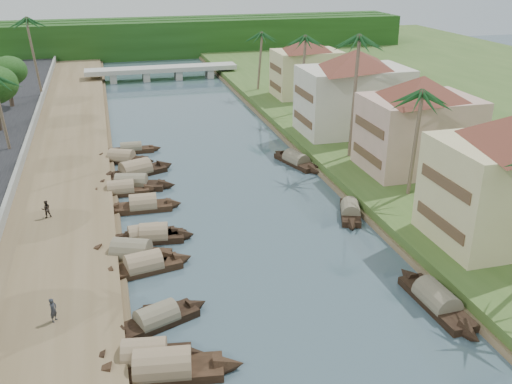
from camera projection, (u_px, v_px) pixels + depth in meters
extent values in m
plane|color=#3A4E57|center=(269.00, 268.00, 43.30)|extent=(220.00, 220.00, 0.00)
cube|color=brown|center=(60.00, 187.00, 57.14)|extent=(10.00, 180.00, 0.80)
cube|color=#375221|center=(379.00, 156.00, 65.40)|extent=(16.00, 180.00, 1.20)
cube|color=slate|center=(14.00, 183.00, 55.77)|extent=(0.40, 180.00, 1.10)
cube|color=#17370F|center=(150.00, 41.00, 126.31)|extent=(120.00, 4.00, 8.00)
cube|color=#17370F|center=(148.00, 38.00, 130.76)|extent=(120.00, 4.00, 8.00)
cube|color=#17370F|center=(146.00, 35.00, 135.21)|extent=(120.00, 4.00, 8.00)
cube|color=#A2A298|center=(162.00, 69.00, 106.61)|extent=(28.00, 4.00, 0.80)
cube|color=#A2A298|center=(113.00, 77.00, 104.90)|extent=(1.20, 3.50, 1.80)
cube|color=#A2A298|center=(146.00, 76.00, 106.33)|extent=(1.20, 3.50, 1.80)
cube|color=#A2A298|center=(178.00, 74.00, 107.76)|extent=(1.20, 3.50, 1.80)
cube|color=#A2A298|center=(209.00, 72.00, 109.19)|extent=(1.20, 3.50, 1.80)
cube|color=#CABE87|center=(512.00, 190.00, 44.03)|extent=(12.00, 8.00, 8.00)
cube|color=brown|center=(440.00, 222.00, 43.37)|extent=(0.10, 6.40, 0.90)
cube|color=brown|center=(445.00, 183.00, 42.12)|extent=(0.10, 6.40, 0.90)
cube|color=tan|center=(418.00, 133.00, 58.61)|extent=(11.00, 8.00, 7.50)
pyramid|color=brown|center=(423.00, 87.00, 56.73)|extent=(14.11, 14.11, 2.20)
cube|color=brown|center=(367.00, 155.00, 58.02)|extent=(0.10, 6.40, 0.90)
cube|color=brown|center=(369.00, 127.00, 56.85)|extent=(0.10, 6.40, 0.90)
cube|color=beige|center=(353.00, 100.00, 70.74)|extent=(13.00, 8.00, 8.00)
pyramid|color=brown|center=(356.00, 59.00, 68.75)|extent=(15.59, 15.59, 2.20)
cube|color=brown|center=(303.00, 119.00, 69.95)|extent=(0.10, 6.40, 0.90)
cube|color=brown|center=(304.00, 94.00, 68.71)|extent=(0.10, 6.40, 0.90)
cube|color=#CABE87|center=(306.00, 73.00, 88.97)|extent=(10.00, 7.00, 7.00)
pyramid|color=brown|center=(307.00, 43.00, 87.18)|extent=(12.62, 12.62, 2.20)
cube|color=brown|center=(275.00, 86.00, 88.45)|extent=(0.10, 5.60, 0.90)
cube|color=brown|center=(275.00, 68.00, 87.36)|extent=(0.10, 5.60, 0.90)
cube|color=black|center=(145.00, 360.00, 33.24)|extent=(5.63, 2.74, 0.70)
cone|color=black|center=(196.00, 355.00, 33.50)|extent=(1.83, 1.96, 1.90)
cone|color=black|center=(92.00, 362.00, 32.92)|extent=(1.83, 1.96, 1.90)
cylinder|color=#8B7358|center=(144.00, 355.00, 33.09)|extent=(4.38, 2.62, 2.00)
cube|color=black|center=(163.00, 372.00, 32.29)|extent=(7.04, 3.10, 0.70)
cone|color=black|center=(230.00, 366.00, 32.66)|extent=(2.21, 2.18, 2.13)
cone|color=black|center=(95.00, 376.00, 31.86)|extent=(2.21, 2.18, 2.13)
cylinder|color=#8B7358|center=(163.00, 367.00, 32.14)|extent=(5.46, 2.95, 2.21)
cube|color=black|center=(157.00, 322.00, 36.62)|extent=(5.70, 3.62, 0.70)
cone|color=black|center=(197.00, 305.00, 38.25)|extent=(2.03, 2.03, 1.74)
cone|color=black|center=(113.00, 339.00, 34.92)|extent=(2.03, 2.03, 1.74)
cylinder|color=#6F6B53|center=(157.00, 317.00, 36.47)|extent=(4.53, 3.21, 1.81)
cube|color=black|center=(144.00, 269.00, 42.81)|extent=(5.86, 2.95, 0.70)
cone|color=black|center=(183.00, 259.00, 44.05)|extent=(1.92, 1.99, 1.89)
cone|color=black|center=(102.00, 277.00, 41.52)|extent=(1.92, 1.99, 1.89)
cylinder|color=#8B7358|center=(144.00, 264.00, 42.67)|extent=(4.58, 2.77, 1.97)
cube|color=black|center=(154.00, 238.00, 47.40)|extent=(5.08, 2.48, 0.70)
cone|color=black|center=(187.00, 235.00, 47.70)|extent=(1.65, 1.86, 1.85)
cone|color=black|center=(121.00, 239.00, 47.03)|extent=(1.65, 1.86, 1.85)
cylinder|color=#8B7358|center=(154.00, 234.00, 47.25)|extent=(3.95, 2.41, 1.96)
cube|color=black|center=(132.00, 256.00, 44.57)|extent=(6.37, 4.26, 0.70)
cone|color=black|center=(173.00, 258.00, 44.15)|extent=(2.36, 2.46, 2.13)
cone|color=black|center=(91.00, 253.00, 44.92)|extent=(2.36, 2.46, 2.13)
cylinder|color=#6F6B53|center=(131.00, 252.00, 44.42)|extent=(5.09, 3.80, 2.24)
cube|color=black|center=(145.00, 238.00, 47.39)|extent=(5.47, 2.11, 0.70)
cone|color=black|center=(180.00, 232.00, 48.28)|extent=(1.65, 1.64, 1.69)
cone|color=black|center=(108.00, 243.00, 46.43)|extent=(1.65, 1.64, 1.69)
cylinder|color=#8B7358|center=(144.00, 234.00, 47.24)|extent=(4.22, 2.08, 1.75)
cube|color=black|center=(143.00, 208.00, 53.01)|extent=(5.29, 2.12, 0.70)
cone|color=black|center=(175.00, 204.00, 53.58)|extent=(1.59, 1.80, 1.92)
cone|color=black|center=(111.00, 210.00, 52.37)|extent=(1.59, 1.80, 1.92)
cylinder|color=#8B7358|center=(143.00, 204.00, 52.86)|extent=(4.06, 2.16, 2.02)
cube|color=black|center=(132.00, 186.00, 57.85)|extent=(6.84, 3.50, 0.70)
cone|color=black|center=(167.00, 186.00, 57.87)|extent=(2.24, 2.16, 1.97)
cone|color=black|center=(96.00, 186.00, 57.77)|extent=(2.24, 2.16, 1.97)
cylinder|color=#6F6B53|center=(131.00, 183.00, 57.70)|extent=(5.36, 3.20, 2.03)
cube|color=black|center=(121.00, 192.00, 56.41)|extent=(5.43, 1.92, 0.70)
cone|color=black|center=(152.00, 189.00, 57.01)|extent=(1.60, 1.63, 1.76)
cone|color=black|center=(90.00, 194.00, 55.74)|extent=(1.60, 1.63, 1.76)
cylinder|color=#8B7358|center=(121.00, 189.00, 56.26)|extent=(4.16, 1.95, 1.84)
cube|color=black|center=(136.00, 173.00, 61.27)|extent=(6.86, 4.44, 0.70)
cone|color=black|center=(166.00, 166.00, 63.21)|extent=(2.49, 2.55, 2.21)
cone|color=black|center=(104.00, 180.00, 59.26)|extent=(2.49, 2.55, 2.21)
cylinder|color=#8B7358|center=(136.00, 170.00, 61.12)|extent=(5.46, 3.97, 2.32)
cube|color=black|center=(131.00, 151.00, 68.18)|extent=(5.29, 1.56, 0.70)
cone|color=black|center=(156.00, 149.00, 68.79)|extent=(1.51, 1.35, 1.49)
cone|color=black|center=(106.00, 152.00, 67.50)|extent=(1.51, 1.35, 1.49)
cylinder|color=#6F6B53|center=(131.00, 148.00, 68.03)|extent=(4.05, 1.60, 1.52)
cube|color=black|center=(122.00, 160.00, 65.10)|extent=(5.98, 4.13, 0.70)
cone|color=black|center=(148.00, 161.00, 64.54)|extent=(2.21, 2.22, 1.86)
cone|color=black|center=(96.00, 158.00, 65.59)|extent=(2.21, 2.22, 1.86)
cylinder|color=#8B7358|center=(122.00, 157.00, 64.95)|extent=(4.79, 3.62, 1.94)
cube|color=black|center=(436.00, 304.00, 38.54)|extent=(2.20, 6.79, 0.70)
cone|color=black|center=(407.00, 275.00, 41.78)|extent=(1.80, 1.97, 1.93)
cone|color=black|center=(471.00, 335.00, 35.23)|extent=(1.80, 1.97, 1.93)
cylinder|color=#6F6B53|center=(437.00, 299.00, 38.39)|extent=(2.21, 5.21, 1.98)
cube|color=black|center=(350.00, 214.00, 51.86)|extent=(3.36, 5.45, 0.70)
cone|color=black|center=(348.00, 200.00, 54.49)|extent=(1.92, 1.92, 1.65)
cone|color=black|center=(352.00, 227.00, 49.18)|extent=(1.92, 1.92, 1.65)
cylinder|color=#6F6B53|center=(350.00, 210.00, 51.72)|extent=(3.00, 4.33, 1.72)
cube|color=black|center=(296.00, 163.00, 64.39)|extent=(3.58, 6.50, 0.70)
cone|color=black|center=(279.00, 154.00, 67.06)|extent=(2.07, 2.17, 1.81)
cone|color=black|center=(315.00, 171.00, 61.66)|extent=(2.07, 2.17, 1.81)
cylinder|color=#6F6B53|center=(296.00, 160.00, 64.24)|extent=(3.20, 5.11, 1.86)
cube|color=black|center=(166.00, 307.00, 38.35)|extent=(3.10, 0.82, 0.35)
cone|color=black|center=(192.00, 304.00, 38.69)|extent=(0.80, 0.72, 0.68)
cone|color=black|center=(140.00, 310.00, 38.01)|extent=(0.80, 0.72, 0.68)
cube|color=black|center=(129.00, 187.00, 58.02)|extent=(3.62, 1.53, 0.35)
cone|color=black|center=(148.00, 187.00, 58.06)|extent=(1.03, 0.90, 0.71)
cone|color=black|center=(109.00, 187.00, 57.98)|extent=(1.03, 0.90, 0.71)
cylinder|color=brown|center=(414.00, 144.00, 51.75)|extent=(0.70, 0.36, 9.76)
sphere|color=#16431B|center=(420.00, 93.00, 49.94)|extent=(3.20, 3.20, 3.20)
cylinder|color=brown|center=(353.00, 98.00, 61.06)|extent=(0.68, 0.36, 13.17)
sphere|color=#16431B|center=(357.00, 37.00, 58.61)|extent=(3.20, 3.20, 3.20)
cylinder|color=brown|center=(302.00, 75.00, 79.09)|extent=(0.85, 0.36, 10.54)
sphere|color=#16431B|center=(303.00, 37.00, 77.13)|extent=(3.20, 3.20, 3.20)
cylinder|color=brown|center=(2.00, 113.00, 63.57)|extent=(0.82, 0.36, 8.41)
cylinder|color=brown|center=(259.00, 61.00, 92.72)|extent=(1.08, 0.36, 9.11)
sphere|color=#16431B|center=(259.00, 34.00, 91.02)|extent=(3.20, 3.20, 3.20)
cylinder|color=brown|center=(36.00, 57.00, 87.60)|extent=(1.10, 0.36, 11.75)
sphere|color=#16431B|center=(30.00, 19.00, 85.41)|extent=(3.20, 3.20, 3.20)
cylinder|color=#473629|center=(10.00, 95.00, 82.60)|extent=(0.60, 0.60, 3.41)
ellipsoid|color=#17370F|center=(7.00, 72.00, 81.34)|extent=(5.03, 5.03, 4.14)
cylinder|color=#473629|center=(379.00, 110.00, 75.04)|extent=(0.60, 0.60, 3.61)
ellipsoid|color=#17370F|center=(381.00, 84.00, 73.71)|extent=(4.43, 4.43, 3.64)
imported|color=#2B2D33|center=(53.00, 310.00, 35.46)|extent=(0.63, 0.71, 1.62)
imported|color=#352B25|center=(46.00, 209.00, 49.45)|extent=(0.90, 0.78, 1.58)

